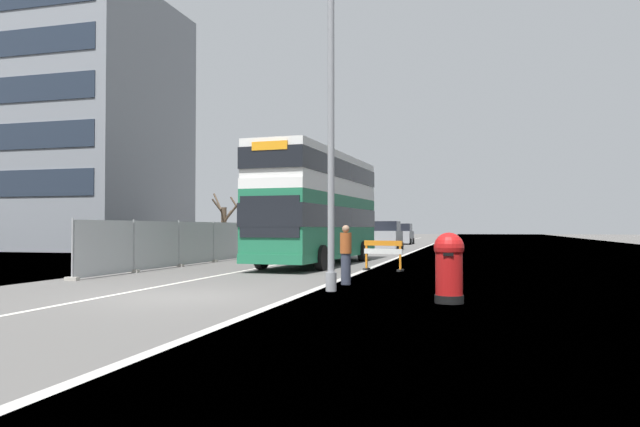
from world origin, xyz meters
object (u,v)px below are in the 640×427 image
(pedestrian_at_kerb, at_px, (346,255))
(roadworks_barrier, at_px, (383,252))
(car_oncoming_near, at_px, (388,237))
(car_receding_mid, at_px, (389,236))
(red_pillar_postbox, at_px, (449,264))
(car_receding_far, at_px, (403,235))
(double_decker_bus, at_px, (319,206))
(lamppost_foreground, at_px, (331,131))

(pedestrian_at_kerb, bearing_deg, roadworks_barrier, 87.91)
(car_oncoming_near, relative_size, car_receding_mid, 1.01)
(roadworks_barrier, xyz_separation_m, car_receding_mid, (-3.85, 28.07, 0.20))
(red_pillar_postbox, distance_m, car_receding_far, 45.79)
(double_decker_bus, bearing_deg, car_oncoming_near, 88.28)
(double_decker_bus, bearing_deg, pedestrian_at_kerb, -69.89)
(car_receding_far, bearing_deg, car_oncoming_near, -87.41)
(double_decker_bus, height_order, lamppost_foreground, lamppost_foreground)
(roadworks_barrier, bearing_deg, lamppost_foreground, -91.55)
(roadworks_barrier, xyz_separation_m, car_oncoming_near, (-2.85, 20.61, 0.27))
(pedestrian_at_kerb, bearing_deg, red_pillar_postbox, -47.96)
(double_decker_bus, relative_size, roadworks_barrier, 7.07)
(roadworks_barrier, height_order, pedestrian_at_kerb, pedestrian_at_kerb)
(double_decker_bus, height_order, car_receding_mid, double_decker_bus)
(car_receding_mid, bearing_deg, red_pillar_postbox, -79.73)
(car_oncoming_near, distance_m, car_receding_mid, 7.52)
(red_pillar_postbox, xyz_separation_m, roadworks_barrier, (-2.91, 9.24, -0.12))
(roadworks_barrier, xyz_separation_m, car_receding_far, (-3.56, 36.09, 0.24))
(car_oncoming_near, bearing_deg, roadworks_barrier, -82.12)
(double_decker_bus, relative_size, car_receding_far, 2.68)
(car_receding_mid, xyz_separation_m, pedestrian_at_kerb, (3.64, -33.85, -0.06))
(car_oncoming_near, height_order, pedestrian_at_kerb, car_oncoming_near)
(car_oncoming_near, distance_m, car_receding_far, 15.50)
(car_receding_far, bearing_deg, roadworks_barrier, -84.37)
(car_receding_mid, distance_m, car_receding_far, 8.03)
(double_decker_bus, distance_m, car_receding_far, 33.25)
(lamppost_foreground, relative_size, car_receding_far, 2.10)
(red_pillar_postbox, height_order, car_oncoming_near, car_oncoming_near)
(car_oncoming_near, bearing_deg, double_decker_bus, -91.72)
(roadworks_barrier, bearing_deg, red_pillar_postbox, -72.51)
(lamppost_foreground, relative_size, car_receding_mid, 2.18)
(red_pillar_postbox, height_order, pedestrian_at_kerb, pedestrian_at_kerb)
(roadworks_barrier, distance_m, car_oncoming_near, 20.81)
(double_decker_bus, bearing_deg, lamppost_foreground, -73.14)
(double_decker_bus, xyz_separation_m, roadworks_barrier, (3.39, -2.89, -1.92))
(car_oncoming_near, xyz_separation_m, pedestrian_at_kerb, (2.64, -26.39, -0.13))
(red_pillar_postbox, height_order, roadworks_barrier, red_pillar_postbox)
(car_oncoming_near, xyz_separation_m, car_receding_far, (-0.70, 15.48, -0.04))
(car_receding_far, bearing_deg, red_pillar_postbox, -81.88)
(roadworks_barrier, relative_size, pedestrian_at_kerb, 0.92)
(pedestrian_at_kerb, bearing_deg, double_decker_bus, 110.11)
(red_pillar_postbox, xyz_separation_m, car_oncoming_near, (-5.77, 29.86, 0.15))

